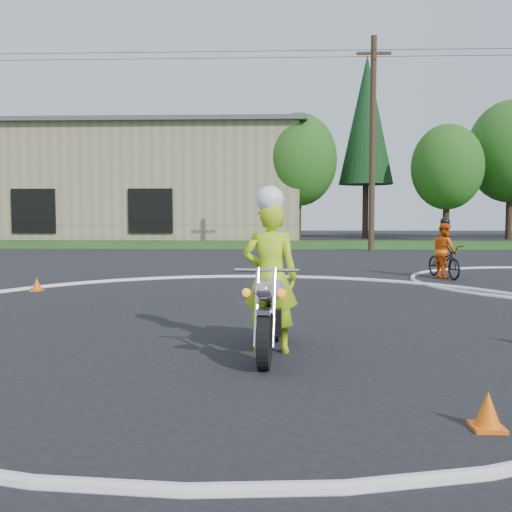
{
  "coord_description": "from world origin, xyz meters",
  "views": [
    {
      "loc": [
        0.54,
        -6.24,
        1.64
      ],
      "look_at": [
        0.25,
        1.48,
        1.1
      ],
      "focal_mm": 40.0,
      "sensor_mm": 36.0,
      "label": 1
    }
  ],
  "objects": [
    {
      "name": "ground",
      "position": [
        0.0,
        0.0,
        0.0
      ],
      "size": [
        120.0,
        120.0,
        0.0
      ],
      "primitive_type": "plane",
      "color": "black",
      "rests_on": "ground"
    },
    {
      "name": "grass_strip",
      "position": [
        0.0,
        27.0,
        0.01
      ],
      "size": [
        120.0,
        10.0,
        0.02
      ],
      "primitive_type": "cube",
      "color": "#1E4714",
      "rests_on": "ground"
    },
    {
      "name": "course_markings",
      "position": [
        2.17,
        4.35,
        0.01
      ],
      "size": [
        19.05,
        19.05,
        0.12
      ],
      "color": "silver",
      "rests_on": "ground"
    },
    {
      "name": "primary_motorcycle",
      "position": [
        0.46,
        0.44,
        0.52
      ],
      "size": [
        0.72,
        2.05,
        1.08
      ],
      "rotation": [
        0.0,
        0.0,
        -0.07
      ],
      "color": "black",
      "rests_on": "ground"
    },
    {
      "name": "rider_primary_grp",
      "position": [
        0.46,
        0.57,
        0.96
      ],
      "size": [
        0.69,
        0.48,
        2.0
      ],
      "rotation": [
        0.0,
        0.0,
        -0.07
      ],
      "color": "#B5E017",
      "rests_on": "ground"
    },
    {
      "name": "rider_second_grp",
      "position": [
        4.98,
        9.02,
        0.57
      ],
      "size": [
        0.91,
        1.76,
        1.62
      ],
      "rotation": [
        0.0,
        0.0,
        0.2
      ],
      "color": "black",
      "rests_on": "ground"
    },
    {
      "name": "traffic_cones",
      "position": [
        3.81,
        3.14,
        0.14
      ],
      "size": [
        19.9,
        11.78,
        0.3
      ],
      "color": "orange",
      "rests_on": "ground"
    },
    {
      "name": "warehouse",
      "position": [
        -18.0,
        39.99,
        4.16
      ],
      "size": [
        41.0,
        17.0,
        8.3
      ],
      "color": "tan",
      "rests_on": "ground"
    },
    {
      "name": "treeline",
      "position": [
        14.78,
        34.61,
        6.62
      ],
      "size": [
        38.2,
        8.1,
        14.52
      ],
      "color": "#382619",
      "rests_on": "ground"
    },
    {
      "name": "utility_poles",
      "position": [
        5.0,
        21.0,
        5.2
      ],
      "size": [
        41.6,
        1.12,
        10.0
      ],
      "color": "#473321",
      "rests_on": "ground"
    }
  ]
}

